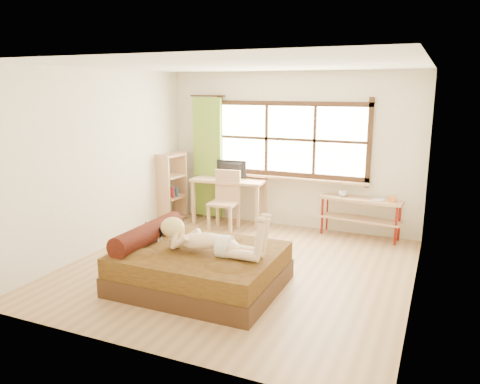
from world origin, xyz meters
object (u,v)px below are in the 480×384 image
at_px(chair, 226,197).
at_px(bookshelf, 172,187).
at_px(bed, 197,266).
at_px(woman, 209,230).
at_px(kitten, 155,232).
at_px(desk, 229,185).
at_px(pipe_shelf, 361,209).

bearing_deg(chair, bookshelf, 171.82).
bearing_deg(bed, woman, -14.26).
bearing_deg(bookshelf, bed, -46.38).
distance_m(bed, chair, 2.46).
xyz_separation_m(kitten, bookshelf, (-1.18, 2.32, 0.04)).
bearing_deg(desk, pipe_shelf, -1.01).
bearing_deg(woman, bookshelf, 129.59).
xyz_separation_m(chair, pipe_shelf, (2.24, 0.47, -0.09)).
bearing_deg(kitten, woman, -9.89).
bearing_deg(woman, bed, 165.74).
bearing_deg(pipe_shelf, bookshelf, -167.55).
relative_size(desk, pipe_shelf, 1.01).
distance_m(kitten, pipe_shelf, 3.49).
distance_m(bed, woman, 0.55).
xyz_separation_m(bed, chair, (-0.71, 2.33, 0.31)).
height_order(pipe_shelf, bookshelf, bookshelf).
distance_m(kitten, bookshelf, 2.60).
relative_size(bed, bookshelf, 1.54).
distance_m(woman, pipe_shelf, 3.16).
xyz_separation_m(kitten, desk, (-0.13, 2.59, 0.12)).
bearing_deg(bed, kitten, 171.42).
relative_size(pipe_shelf, bookshelf, 1.07).
bearing_deg(kitten, bed, -8.58).
height_order(desk, pipe_shelf, desk).
height_order(kitten, chair, chair).
height_order(woman, pipe_shelf, woman).
bearing_deg(pipe_shelf, bed, -112.70).
distance_m(chair, bookshelf, 1.14).
height_order(bed, kitten, bed).
bearing_deg(pipe_shelf, kitten, -123.24).
xyz_separation_m(woman, bookshelf, (-2.05, 2.47, -0.13)).
height_order(bed, desk, desk).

